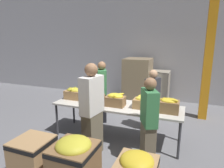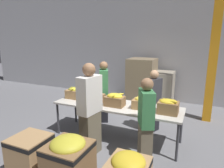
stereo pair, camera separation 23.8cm
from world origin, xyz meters
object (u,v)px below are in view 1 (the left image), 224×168
object	(u,v)px
banana_box_3	(144,102)
pallet_stack_0	(137,82)
banana_box_2	(115,100)
volunteer_2	(152,101)
volunteer_3	(92,111)
volunteer_0	(102,92)
banana_box_0	(75,93)
banana_box_1	(94,97)
support_pillar	(209,47)
pallet_stack_1	(155,89)
volunteer_1	(149,122)
donation_bin_1	(74,162)
donation_bin_0	(33,156)
banana_box_4	(169,105)
sorting_table	(117,107)

from	to	relation	value
banana_box_3	pallet_stack_0	size ratio (longest dim) A/B	0.27
banana_box_2	volunteer_2	world-z (taller)	volunteer_2
volunteer_3	volunteer_0	bearing A→B (deg)	25.80
banana_box_0	banana_box_1	world-z (taller)	banana_box_0
support_pillar	pallet_stack_1	size ratio (longest dim) A/B	3.49
banana_box_2	support_pillar	distance (m)	2.98
banana_box_0	volunteer_2	xyz separation A→B (m)	(1.74, 0.64, -0.18)
volunteer_0	banana_box_0	bearing A→B (deg)	-55.13
volunteer_1	banana_box_2	bearing A→B (deg)	28.43
banana_box_2	donation_bin_1	distance (m)	1.67
banana_box_3	pallet_stack_0	xyz separation A→B (m)	(-0.77, 2.59, -0.15)
volunteer_0	donation_bin_0	xyz separation A→B (m)	(-0.15, -2.46, -0.47)
banana_box_1	banana_box_0	bearing A→B (deg)	169.31
donation_bin_1	pallet_stack_1	world-z (taller)	pallet_stack_1
volunteer_0	donation_bin_1	xyz separation A→B (m)	(0.63, -2.46, -0.38)
banana_box_4	banana_box_2	bearing A→B (deg)	-178.49
volunteer_3	banana_box_2	bearing A→B (deg)	-8.12
banana_box_1	support_pillar	distance (m)	3.32
volunteer_2	pallet_stack_1	xyz separation A→B (m)	(-0.25, 1.96, -0.18)
volunteer_2	donation_bin_0	world-z (taller)	volunteer_2
banana_box_2	donation_bin_0	xyz separation A→B (m)	(-0.85, -1.59, -0.59)
volunteer_1	volunteer_2	xyz separation A→B (m)	(-0.18, 1.38, -0.04)
volunteer_3	donation_bin_0	distance (m)	1.23
volunteer_3	support_pillar	distance (m)	3.62
banana_box_4	donation_bin_0	xyz separation A→B (m)	(-1.96, -1.62, -0.59)
pallet_stack_0	donation_bin_0	bearing A→B (deg)	-99.02
volunteer_0	donation_bin_1	size ratio (longest dim) A/B	2.03
volunteer_2	pallet_stack_1	world-z (taller)	volunteer_2
volunteer_3	pallet_stack_1	xyz separation A→B (m)	(0.61, 3.44, -0.33)
sorting_table	banana_box_4	xyz separation A→B (m)	(1.10, -0.05, 0.19)
volunteer_1	sorting_table	bearing A→B (deg)	24.55
banana_box_1	pallet_stack_1	distance (m)	2.89
banana_box_2	banana_box_3	distance (m)	0.60
volunteer_0	donation_bin_0	world-z (taller)	volunteer_0
sorting_table	donation_bin_1	bearing A→B (deg)	-92.62
donation_bin_0	donation_bin_1	xyz separation A→B (m)	(0.78, 0.00, 0.08)
banana_box_0	volunteer_1	world-z (taller)	volunteer_1
banana_box_1	donation_bin_1	world-z (taller)	banana_box_1
pallet_stack_1	banana_box_0	bearing A→B (deg)	-119.73
banana_box_2	volunteer_3	xyz separation A→B (m)	(-0.21, -0.70, -0.04)
banana_box_1	volunteer_0	size ratio (longest dim) A/B	0.26
sorting_table	banana_box_0	world-z (taller)	banana_box_0
donation_bin_1	volunteer_1	bearing A→B (deg)	47.65
banana_box_4	banana_box_1	bearing A→B (deg)	179.86
pallet_stack_1	volunteer_3	bearing A→B (deg)	-100.11
volunteer_3	donation_bin_0	size ratio (longest dim) A/B	2.81
banana_box_2	volunteer_2	distance (m)	1.04
volunteer_1	volunteer_0	bearing A→B (deg)	20.34
banana_box_2	pallet_stack_0	bearing A→B (deg)	93.66
sorting_table	volunteer_0	bearing A→B (deg)	132.11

